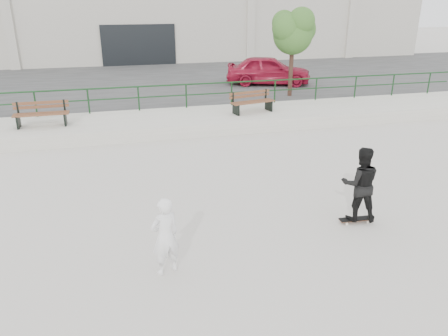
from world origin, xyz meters
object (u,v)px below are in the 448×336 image
object	(u,v)px
bench_left	(41,114)
skateboard	(356,219)
bench_right	(252,102)
red_car	(268,70)
tree	(294,30)
standing_skater	(360,184)
seated_skater	(165,236)

from	to	relation	value
bench_left	skateboard	world-z (taller)	bench_left
bench_right	red_car	bearing A→B (deg)	52.16
tree	red_car	xyz separation A→B (m)	(-0.05, 2.99, -2.27)
bench_left	bench_right	bearing A→B (deg)	-0.19
bench_right	skateboard	size ratio (longest dim) A/B	2.43
bench_right	tree	bearing A→B (deg)	31.49
tree	red_car	size ratio (longest dim) A/B	0.90
tree	bench_right	bearing A→B (deg)	-136.51
tree	standing_skater	xyz separation A→B (m)	(-2.99, -11.36, -2.55)
bench_left	standing_skater	bearing A→B (deg)	-48.20
tree	seated_skater	size ratio (longest dim) A/B	2.58
bench_left	seated_skater	size ratio (longest dim) A/B	1.24
red_car	skateboard	xyz separation A→B (m)	(-2.94, -14.35, -1.19)
bench_left	red_car	size ratio (longest dim) A/B	0.43
tree	standing_skater	distance (m)	12.02
bench_left	skateboard	bearing A→B (deg)	-48.20
standing_skater	seated_skater	size ratio (longest dim) A/B	1.13
bench_right	standing_skater	xyz separation A→B (m)	(-0.21, -8.72, 0.06)
standing_skater	seated_skater	distance (m)	4.65
red_car	seated_skater	xyz separation A→B (m)	(-7.50, -15.23, -0.48)
bench_left	bench_right	world-z (taller)	bench_left
red_car	standing_skater	size ratio (longest dim) A/B	2.53
tree	red_car	bearing A→B (deg)	91.03
bench_right	bench_left	bearing A→B (deg)	168.16
skateboard	standing_skater	size ratio (longest dim) A/B	0.45
bench_left	seated_skater	bearing A→B (deg)	-71.30
red_car	seated_skater	world-z (taller)	red_car
standing_skater	red_car	bearing A→B (deg)	-83.32
bench_right	red_car	size ratio (longest dim) A/B	0.43
bench_left	tree	world-z (taller)	tree
bench_right	tree	distance (m)	4.63
skateboard	standing_skater	bearing A→B (deg)	11.17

